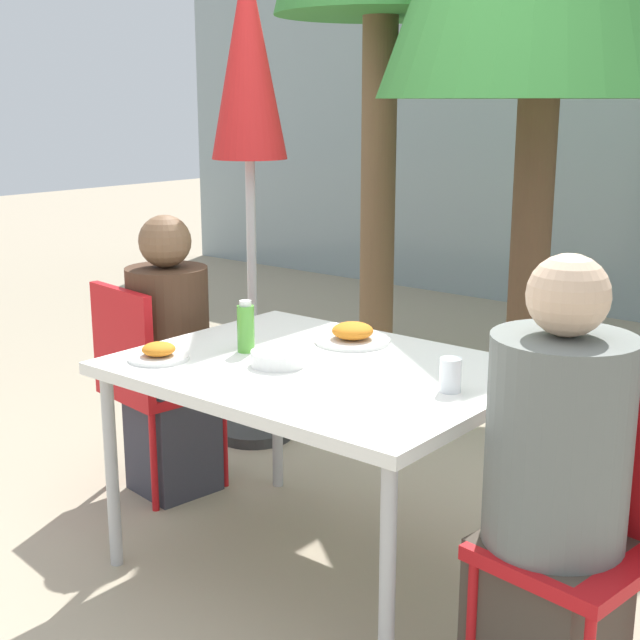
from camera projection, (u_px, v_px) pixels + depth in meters
name	position (u px, v px, depth m)	size (l,w,h in m)	color
ground_plane	(320.00, 568.00, 3.07)	(24.00, 24.00, 0.00)	tan
dining_table	(320.00, 381.00, 2.91)	(1.26, 0.96, 0.73)	white
chair_left	(147.00, 373.00, 3.57)	(0.45, 0.45, 0.87)	red
person_left	(170.00, 364.00, 3.58)	(0.33, 0.33, 1.14)	#383842
chair_right	(586.00, 516.00, 2.34)	(0.45, 0.45, 0.87)	red
person_right	(554.00, 499.00, 2.31)	(0.37, 0.37, 1.21)	#473D33
closed_umbrella	(248.00, 86.00, 3.89)	(0.36, 0.36, 2.20)	#333333
plate_0	(353.00, 335.00, 3.15)	(0.27, 0.27, 0.07)	white
plate_1	(159.00, 353.00, 2.95)	(0.20, 0.20, 0.06)	white
bottle	(246.00, 327.00, 3.03)	(0.06, 0.06, 0.18)	#51A338
drinking_cup	(450.00, 375.00, 2.62)	(0.07, 0.07, 0.10)	white
salad_bowl	(279.00, 358.00, 2.89)	(0.18, 0.18, 0.05)	white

